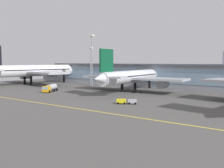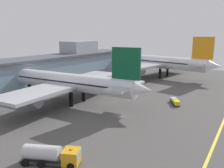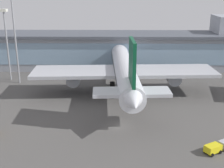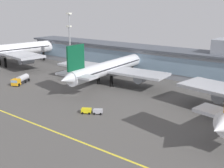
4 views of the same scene
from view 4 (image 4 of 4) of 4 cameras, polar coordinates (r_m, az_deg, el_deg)
ground_plane at (r=90.36m, az=-8.11°, el=-2.18°), size 180.00×180.00×0.00m
taxiway_centreline_stripe at (r=77.50m, az=-19.76°, el=-6.05°), size 144.00×0.50×0.01m
terminal_building at (r=120.55m, az=6.99°, el=5.27°), size 129.46×14.00×16.09m
airliner_near_left at (r=141.63m, az=-20.53°, el=6.43°), size 48.66×57.74×19.50m
airliner_near_right at (r=100.89m, az=-0.56°, el=3.34°), size 43.90×49.85×16.24m
fuel_tanker_truck at (r=107.02m, az=-18.31°, el=0.83°), size 5.98×9.24×2.90m
baggage_tug_near at (r=73.97m, az=-4.20°, el=-5.51°), size 5.57×4.25×1.40m
apron_light_mast_west at (r=123.81m, az=-8.67°, el=10.25°), size 1.80×1.80×24.83m
apron_light_mast_centre at (r=128.42m, az=-8.76°, el=9.01°), size 1.80×1.80×19.19m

